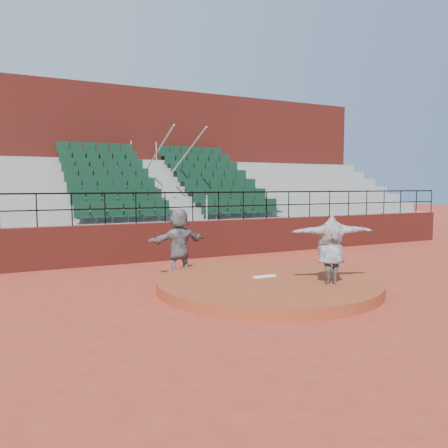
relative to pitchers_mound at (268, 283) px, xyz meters
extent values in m
plane|color=#9F3523|center=(0.00, 0.00, -0.12)|extent=(90.00, 90.00, 0.00)
cylinder|color=brown|center=(0.00, 0.00, 0.00)|extent=(5.50, 5.50, 0.25)
cube|color=white|center=(0.00, 0.15, 0.14)|extent=(0.60, 0.15, 0.03)
cube|color=maroon|center=(0.00, 5.00, 0.53)|extent=(24.00, 0.30, 1.30)
cylinder|color=black|center=(0.00, 5.00, 2.17)|extent=(24.00, 0.05, 0.05)
cylinder|color=black|center=(0.00, 5.00, 1.68)|extent=(24.00, 0.04, 0.04)
cylinder|color=black|center=(-5.00, 5.00, 1.67)|extent=(0.04, 0.04, 1.00)
cylinder|color=black|center=(-4.00, 5.00, 1.67)|extent=(0.04, 0.04, 1.00)
cylinder|color=black|center=(-3.00, 5.00, 1.67)|extent=(0.04, 0.04, 1.00)
cylinder|color=black|center=(-2.00, 5.00, 1.67)|extent=(0.04, 0.04, 1.00)
cylinder|color=black|center=(-1.00, 5.00, 1.67)|extent=(0.04, 0.04, 1.00)
cylinder|color=black|center=(0.00, 5.00, 1.67)|extent=(0.04, 0.04, 1.00)
cylinder|color=black|center=(1.00, 5.00, 1.67)|extent=(0.04, 0.04, 1.00)
cylinder|color=black|center=(2.00, 5.00, 1.67)|extent=(0.04, 0.04, 1.00)
cylinder|color=black|center=(3.00, 5.00, 1.67)|extent=(0.04, 0.04, 1.00)
cylinder|color=black|center=(4.00, 5.00, 1.67)|extent=(0.04, 0.04, 1.00)
cylinder|color=black|center=(5.00, 5.00, 1.67)|extent=(0.04, 0.04, 1.00)
cylinder|color=black|center=(6.00, 5.00, 1.67)|extent=(0.04, 0.04, 1.00)
cylinder|color=black|center=(7.00, 5.00, 1.67)|extent=(0.04, 0.04, 1.00)
cylinder|color=black|center=(8.00, 5.00, 1.67)|extent=(0.04, 0.04, 1.00)
cylinder|color=black|center=(9.00, 5.00, 1.67)|extent=(0.04, 0.04, 1.00)
cylinder|color=black|center=(10.00, 5.00, 1.67)|extent=(0.04, 0.04, 1.00)
cylinder|color=black|center=(11.00, 5.00, 1.67)|extent=(0.04, 0.04, 1.00)
cylinder|color=black|center=(12.00, 5.00, 1.67)|extent=(0.04, 0.04, 1.00)
cube|color=gray|center=(0.00, 5.58, 0.53)|extent=(24.00, 0.85, 1.30)
cube|color=#10311F|center=(-2.25, 5.59, 1.54)|extent=(3.30, 0.48, 0.72)
cube|color=#10311F|center=(2.25, 5.59, 1.54)|extent=(3.30, 0.48, 0.72)
cube|color=gray|center=(0.00, 6.43, 0.73)|extent=(24.00, 0.85, 1.70)
cube|color=#10311F|center=(-2.25, 6.44, 1.94)|extent=(3.30, 0.48, 0.72)
cube|color=#10311F|center=(2.25, 6.44, 1.94)|extent=(3.30, 0.48, 0.72)
cube|color=gray|center=(0.00, 7.28, 0.93)|extent=(24.00, 0.85, 2.10)
cube|color=#10311F|center=(-2.25, 7.29, 2.33)|extent=(3.30, 0.48, 0.72)
cube|color=#10311F|center=(2.25, 7.29, 2.33)|extent=(3.30, 0.48, 0.72)
cube|color=gray|center=(0.00, 8.12, 1.12)|extent=(24.00, 0.85, 2.50)
cube|color=#10311F|center=(-2.25, 8.13, 2.73)|extent=(3.30, 0.48, 0.72)
cube|color=#10311F|center=(2.25, 8.13, 2.73)|extent=(3.30, 0.48, 0.72)
cube|color=gray|center=(0.00, 8.97, 1.33)|extent=(24.00, 0.85, 2.90)
cube|color=#10311F|center=(-2.25, 8.98, 3.14)|extent=(3.30, 0.48, 0.72)
cube|color=#10311F|center=(2.25, 8.98, 3.14)|extent=(3.30, 0.48, 0.72)
cube|color=gray|center=(0.00, 9.82, 1.52)|extent=(24.00, 0.85, 3.30)
cube|color=#10311F|center=(-2.25, 9.83, 3.53)|extent=(3.30, 0.48, 0.72)
cube|color=#10311F|center=(2.25, 9.83, 3.53)|extent=(3.30, 0.48, 0.72)
cube|color=gray|center=(0.00, 10.68, 1.73)|extent=(24.00, 0.85, 3.70)
cube|color=#10311F|center=(-2.25, 10.69, 3.94)|extent=(3.30, 0.48, 0.72)
cube|color=#10311F|center=(2.25, 10.69, 3.94)|extent=(3.30, 0.48, 0.72)
cylinder|color=silver|center=(-0.60, 8.12, 3.28)|extent=(0.06, 5.97, 2.46)
cylinder|color=silver|center=(0.60, 8.12, 3.28)|extent=(0.06, 5.97, 2.46)
cube|color=maroon|center=(0.00, 12.60, 3.43)|extent=(24.00, 3.00, 7.10)
imported|color=black|center=(0.99, -1.16, 0.93)|extent=(2.05, 1.10, 1.61)
imported|color=black|center=(-1.51, 2.26, 0.83)|extent=(1.84, 0.83, 1.91)
camera|label=1|loc=(-5.63, -9.12, 2.42)|focal=35.00mm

